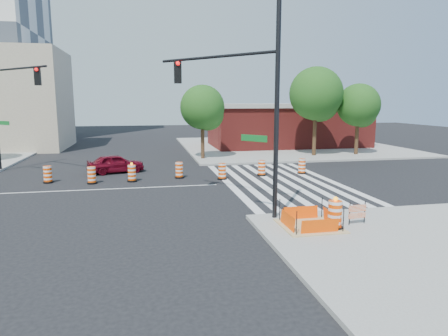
# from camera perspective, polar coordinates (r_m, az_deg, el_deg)

# --- Properties ---
(ground) EXTENTS (120.00, 120.00, 0.00)m
(ground) POSITION_cam_1_polar(r_m,az_deg,el_deg) (23.41, -18.25, -2.97)
(ground) COLOR black
(ground) RESTS_ON ground
(sidewalk_ne) EXTENTS (22.00, 22.00, 0.15)m
(sidewalk_ne) POSITION_cam_1_polar(r_m,az_deg,el_deg) (43.69, 8.94, 3.12)
(sidewalk_ne) COLOR gray
(sidewalk_ne) RESTS_ON ground
(crosswalk_east) EXTENTS (6.75, 13.50, 0.01)m
(crosswalk_east) POSITION_cam_1_polar(r_m,az_deg,el_deg) (24.59, 7.99, -1.98)
(crosswalk_east) COLOR silver
(crosswalk_east) RESTS_ON ground
(lane_centerline) EXTENTS (14.00, 0.12, 0.01)m
(lane_centerline) POSITION_cam_1_polar(r_m,az_deg,el_deg) (23.41, -18.25, -2.96)
(lane_centerline) COLOR silver
(lane_centerline) RESTS_ON ground
(excavation_pit) EXTENTS (2.20, 2.20, 0.90)m
(excavation_pit) POSITION_cam_1_polar(r_m,az_deg,el_deg) (15.71, 12.15, -7.92)
(excavation_pit) COLOR tan
(excavation_pit) RESTS_ON ground
(brick_storefront) EXTENTS (16.50, 8.50, 4.60)m
(brick_storefront) POSITION_cam_1_polar(r_m,az_deg,el_deg) (43.50, 9.02, 6.05)
(brick_storefront) COLOR maroon
(brick_storefront) RESTS_ON ground
(red_coupe) EXTENTS (4.07, 2.53, 1.29)m
(red_coupe) POSITION_cam_1_polar(r_m,az_deg,el_deg) (28.38, -15.21, 0.63)
(red_coupe) COLOR #610817
(red_coupe) RESTS_ON ground
(signal_pole_se) EXTENTS (4.28, 5.03, 8.54)m
(signal_pole_se) POSITION_cam_1_polar(r_m,az_deg,el_deg) (17.01, 2.35, 10.71)
(signal_pole_se) COLOR black
(signal_pole_se) RESTS_ON ground
(signal_pole_nw) EXTENTS (4.67, 4.85, 8.70)m
(signal_pole_nw) POSITION_cam_1_polar(r_m,az_deg,el_deg) (30.23, -28.57, 9.25)
(signal_pole_nw) COLOR black
(signal_pole_nw) RESTS_ON ground
(pit_drum) EXTENTS (0.63, 0.63, 1.25)m
(pit_drum) POSITION_cam_1_polar(r_m,az_deg,el_deg) (15.50, 15.55, -6.59)
(pit_drum) COLOR black
(pit_drum) RESTS_ON ground
(barricade) EXTENTS (0.78, 0.13, 0.91)m
(barricade) POSITION_cam_1_polar(r_m,az_deg,el_deg) (16.37, 18.51, -5.92)
(barricade) COLOR #F44805
(barricade) RESTS_ON ground
(tree_north_c) EXTENTS (3.65, 3.65, 6.21)m
(tree_north_c) POSITION_cam_1_polar(r_m,az_deg,el_deg) (33.18, -3.04, 8.30)
(tree_north_c) COLOR #382314
(tree_north_c) RESTS_ON ground
(tree_north_d) EXTENTS (4.60, 4.60, 7.81)m
(tree_north_d) POSITION_cam_1_polar(r_m,az_deg,el_deg) (35.92, 13.04, 9.89)
(tree_north_d) COLOR #382314
(tree_north_d) RESTS_ON ground
(tree_north_e) EXTENTS (3.78, 3.78, 6.42)m
(tree_north_e) POSITION_cam_1_polar(r_m,az_deg,el_deg) (37.68, 18.68, 8.18)
(tree_north_e) COLOR #382314
(tree_north_e) RESTS_ON ground
(median_drum_3) EXTENTS (0.60, 0.60, 1.02)m
(median_drum_3) POSITION_cam_1_polar(r_m,az_deg,el_deg) (26.25, -23.87, -0.93)
(median_drum_3) COLOR black
(median_drum_3) RESTS_ON ground
(median_drum_4) EXTENTS (0.60, 0.60, 1.02)m
(median_drum_4) POSITION_cam_1_polar(r_m,az_deg,el_deg) (25.05, -18.37, -1.07)
(median_drum_4) COLOR black
(median_drum_4) RESTS_ON ground
(median_drum_5) EXTENTS (0.60, 0.60, 1.18)m
(median_drum_5) POSITION_cam_1_polar(r_m,az_deg,el_deg) (25.03, -13.02, -0.80)
(median_drum_5) COLOR black
(median_drum_5) RESTS_ON ground
(median_drum_6) EXTENTS (0.60, 0.60, 1.02)m
(median_drum_6) POSITION_cam_1_polar(r_m,az_deg,el_deg) (25.67, -6.41, -0.39)
(median_drum_6) COLOR black
(median_drum_6) RESTS_ON ground
(median_drum_7) EXTENTS (0.60, 0.60, 1.02)m
(median_drum_7) POSITION_cam_1_polar(r_m,az_deg,el_deg) (25.05, -0.26, -0.57)
(median_drum_7) COLOR black
(median_drum_7) RESTS_ON ground
(median_drum_8) EXTENTS (0.60, 0.60, 1.02)m
(median_drum_8) POSITION_cam_1_polar(r_m,az_deg,el_deg) (26.42, 5.41, -0.08)
(median_drum_8) COLOR black
(median_drum_8) RESTS_ON ground
(median_drum_9) EXTENTS (0.60, 0.60, 1.02)m
(median_drum_9) POSITION_cam_1_polar(r_m,az_deg,el_deg) (27.53, 11.07, 0.17)
(median_drum_9) COLOR black
(median_drum_9) RESTS_ON ground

